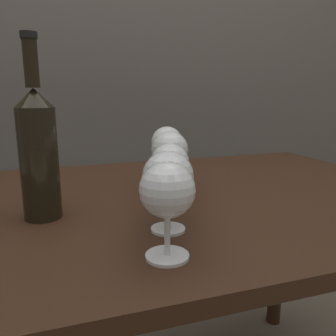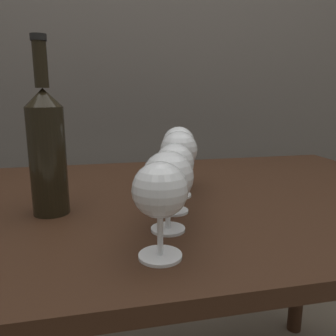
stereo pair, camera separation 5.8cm
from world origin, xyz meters
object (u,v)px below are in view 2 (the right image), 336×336
at_px(wine_glass_chardonnay, 174,164).
at_px(wine_glass_rose, 160,193).
at_px(wine_glass_merlot, 179,151).
at_px(wine_glass_pinot, 179,144).
at_px(wine_bottle, 47,149).
at_px(wine_glass_empty, 168,178).

bearing_deg(wine_glass_chardonnay, wine_glass_rose, -109.21).
xyz_separation_m(wine_glass_rose, wine_glass_merlot, (0.10, 0.29, 0.01)).
bearing_deg(wine_glass_pinot, wine_glass_rose, -107.87).
xyz_separation_m(wine_glass_rose, wine_bottle, (-0.18, 0.23, 0.03)).
xyz_separation_m(wine_glass_rose, wine_glass_pinot, (0.12, 0.37, 0.01)).
distance_m(wine_glass_rose, wine_glass_pinot, 0.39).
bearing_deg(wine_glass_merlot, wine_glass_pinot, 76.21).
height_order(wine_glass_empty, wine_bottle, wine_bottle).
bearing_deg(wine_glass_empty, wine_bottle, 147.06).
height_order(wine_glass_merlot, wine_bottle, wine_bottle).
relative_size(wine_glass_empty, wine_glass_pinot, 0.92).
height_order(wine_glass_rose, wine_glass_pinot, wine_glass_pinot).
height_order(wine_glass_chardonnay, wine_bottle, wine_bottle).
relative_size(wine_glass_rose, wine_glass_merlot, 0.95).
bearing_deg(wine_glass_chardonnay, wine_glass_merlot, 71.33).
xyz_separation_m(wine_glass_merlot, wine_bottle, (-0.28, -0.06, 0.02)).
bearing_deg(wine_glass_chardonnay, wine_glass_pinot, 73.47).
height_order(wine_glass_rose, wine_glass_merlot, wine_glass_merlot).
distance_m(wine_glass_empty, wine_glass_pinot, 0.29).
xyz_separation_m(wine_glass_rose, wine_glass_chardonnay, (0.06, 0.19, 0.00)).
bearing_deg(wine_bottle, wine_glass_chardonnay, -11.20).
height_order(wine_glass_merlot, wine_glass_pinot, wine_glass_pinot).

